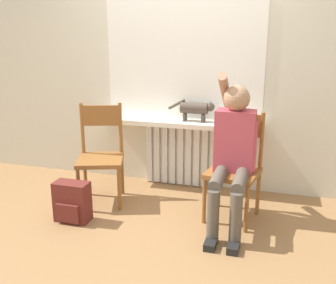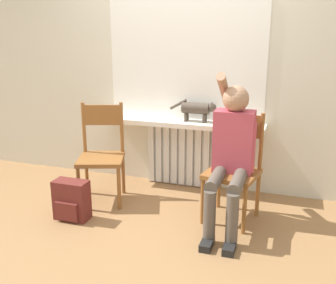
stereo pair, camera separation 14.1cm
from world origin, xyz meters
The scene contains 10 objects.
ground_plane centered at (0.00, 0.00, 0.00)m, with size 12.00×12.00×0.00m, color olive.
wall_with_window centered at (0.00, 1.23, 1.35)m, with size 7.00×0.06×2.70m.
radiator centered at (0.00, 1.15, 0.35)m, with size 0.81×0.08×0.70m.
windowsill centered at (0.00, 1.06, 0.72)m, with size 1.74×0.28×0.05m.
window_glass centered at (0.00, 1.20, 1.37)m, with size 1.67×0.01×1.24m.
chair_left centered at (-0.66, 0.52, 0.49)m, with size 0.55×0.55×0.97m.
chair_right centered at (0.65, 0.53, 0.49)m, with size 0.50×0.50×0.97m.
person centered at (0.64, 0.39, 0.69)m, with size 0.36×1.04×1.34m.
cat centered at (0.17, 1.08, 0.89)m, with size 0.49×0.12×0.23m.
backpack centered at (-0.73, 0.04, 0.18)m, with size 0.31×0.19×0.37m.
Camera 1 is at (1.00, -2.83, 1.67)m, focal length 42.00 mm.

